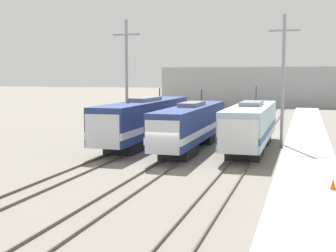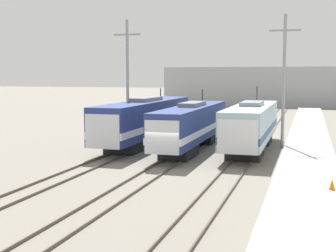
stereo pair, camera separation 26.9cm
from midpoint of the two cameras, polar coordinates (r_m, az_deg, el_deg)
ground_plane at (r=33.51m, az=-0.50°, el=-4.86°), size 400.00×400.00×0.00m
rail_pair_far_left at (r=35.26m, az=-8.34°, el=-4.25°), size 1.51×120.00×0.15m
rail_pair_center at (r=33.50m, az=-0.51°, el=-4.73°), size 1.51×120.00×0.15m
rail_pair_far_right at (r=32.42m, az=8.03°, el=-5.16°), size 1.51×120.00×0.15m
locomotive_far_left at (r=43.77m, az=-3.12°, el=0.70°), size 3.05×19.88×5.11m
locomotive_center at (r=40.35m, az=2.60°, el=0.07°), size 2.75×17.68×5.09m
locomotive_far_right at (r=40.38m, az=9.83°, el=0.05°), size 3.12×16.63×5.44m
catenary_tower_left at (r=45.55m, az=-5.24°, el=5.84°), size 2.69×0.28×11.71m
catenary_tower_right at (r=42.39m, az=13.68°, el=5.66°), size 2.69×0.28×11.71m
platform at (r=32.08m, az=16.45°, el=-5.34°), size 4.00×120.00×0.30m
traffic_cone at (r=26.82m, az=19.21°, el=-6.70°), size 0.34×0.34×0.59m
depot_building at (r=102.08m, az=11.52°, el=4.76°), size 42.30×10.89×8.12m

